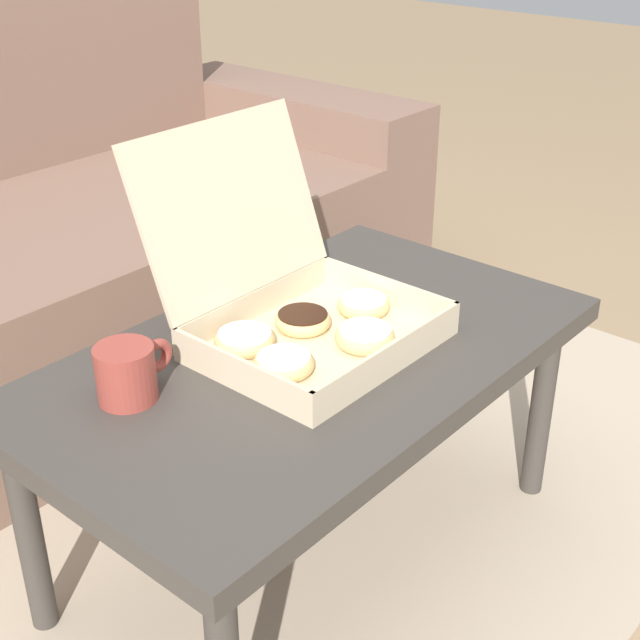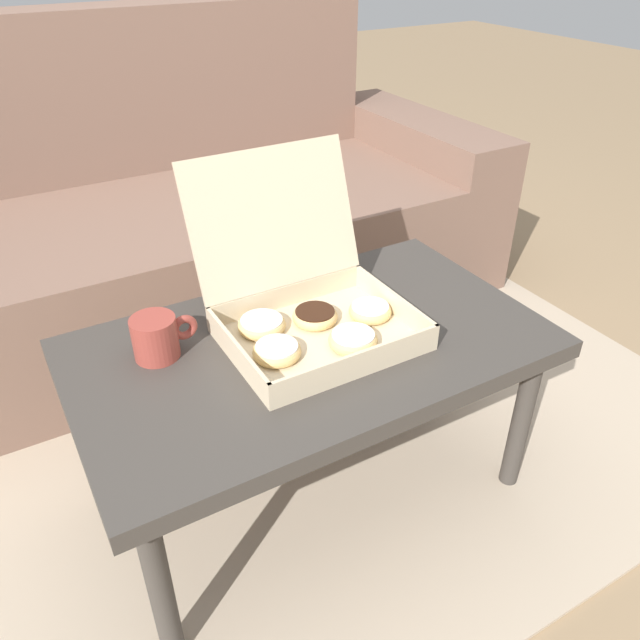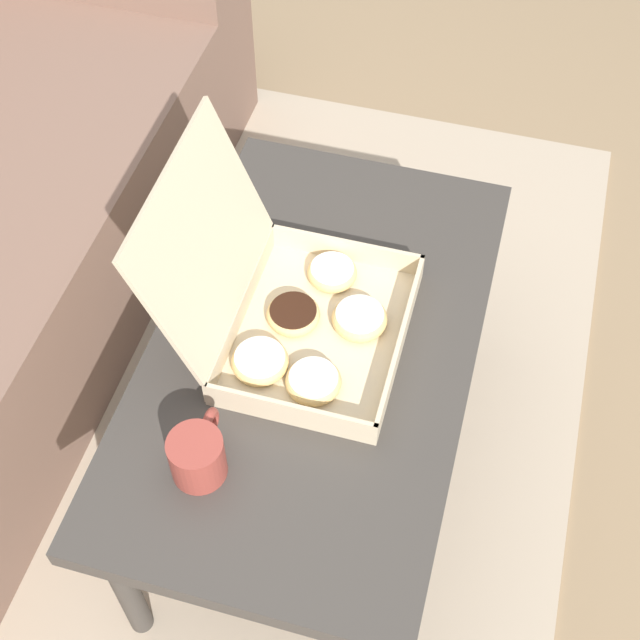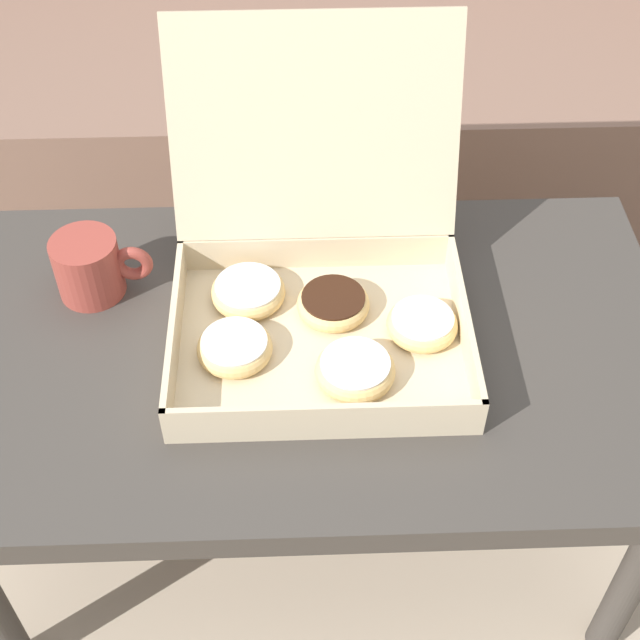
# 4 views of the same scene
# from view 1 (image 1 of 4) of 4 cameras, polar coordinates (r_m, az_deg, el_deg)

# --- Properties ---
(ground_plane) EXTENTS (12.00, 12.00, 0.00)m
(ground_plane) POSITION_cam_1_polar(r_m,az_deg,el_deg) (1.82, -3.98, -12.66)
(ground_plane) COLOR #937756
(area_rug) EXTENTS (2.34, 1.98, 0.01)m
(area_rug) POSITION_cam_1_polar(r_m,az_deg,el_deg) (1.99, -10.26, -8.75)
(area_rug) COLOR tan
(area_rug) RESTS_ON ground_plane
(coffee_table) EXTENTS (0.98, 0.57, 0.44)m
(coffee_table) POSITION_cam_1_polar(r_m,az_deg,el_deg) (1.51, -0.64, -3.42)
(coffee_table) COLOR #3D3833
(coffee_table) RESTS_ON ground_plane
(pastry_box) EXTENTS (0.38, 0.40, 0.34)m
(pastry_box) POSITION_cam_1_polar(r_m,az_deg,el_deg) (1.49, -1.47, 0.86)
(pastry_box) COLOR beige
(pastry_box) RESTS_ON coffee_table
(coffee_mug) EXTENTS (0.13, 0.09, 0.09)m
(coffee_mug) POSITION_cam_1_polar(r_m,az_deg,el_deg) (1.36, -12.20, -3.30)
(coffee_mug) COLOR #993D33
(coffee_mug) RESTS_ON coffee_table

